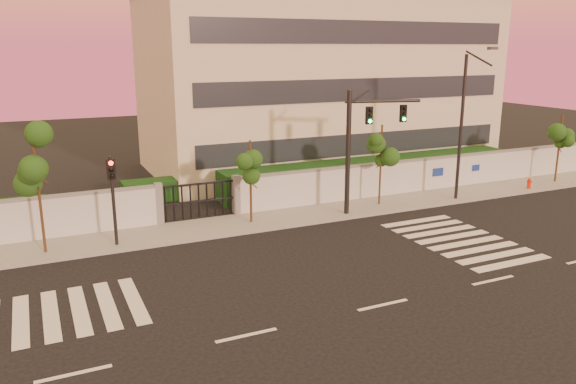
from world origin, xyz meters
name	(u,v)px	position (x,y,z in m)	size (l,w,h in m)	color
ground	(383,305)	(0.00, 0.00, 0.00)	(120.00, 120.00, 0.00)	black
sidewalk	(265,220)	(0.00, 10.50, 0.07)	(60.00, 3.00, 0.15)	gray
perimeter_wall	(256,194)	(0.10, 12.00, 1.07)	(60.00, 0.36, 2.20)	silver
hedge_row	(256,186)	(1.17, 14.74, 0.82)	(41.00, 4.25, 1.80)	black
institutional_building	(318,82)	(9.00, 21.99, 6.16)	(24.40, 12.40, 12.25)	beige
road_markings	(294,274)	(-1.58, 3.76, 0.01)	(57.00, 7.62, 0.02)	silver
street_tree_c	(36,162)	(-10.29, 10.07, 4.03)	(1.51, 1.20, 5.48)	#382314
street_tree_d	(251,163)	(-0.79, 10.37, 3.13)	(1.47, 1.17, 4.24)	#382314
street_tree_e	(381,147)	(6.85, 10.45, 3.35)	(1.35, 1.08, 4.56)	#382314
street_tree_f	(561,133)	(20.29, 10.22, 3.30)	(1.51, 1.20, 4.48)	#382314
traffic_signal_main	(362,137)	(5.08, 9.62, 4.13)	(4.09, 1.20, 6.54)	black
traffic_signal_secondary	(113,191)	(-7.42, 9.72, 2.61)	(0.32, 0.32, 4.11)	black
streetlight_east	(464,121)	(11.51, 9.40, 4.66)	(0.51, 2.07, 8.62)	black
fire_hydrant	(529,184)	(17.24, 9.55, 0.40)	(0.31, 0.30, 0.79)	red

